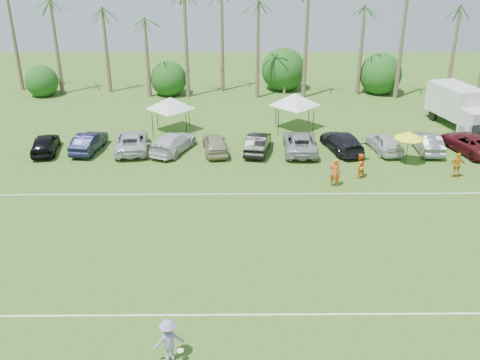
{
  "coord_description": "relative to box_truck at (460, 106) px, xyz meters",
  "views": [
    {
      "loc": [
        0.9,
        -16.74,
        15.04
      ],
      "look_at": [
        1.15,
        12.67,
        1.6
      ],
      "focal_mm": 40.0,
      "sensor_mm": 36.0,
      "label": 1
    }
  ],
  "objects": [
    {
      "name": "parked_car_1",
      "position": [
        -30.43,
        -5.54,
        -1.09
      ],
      "size": [
        2.11,
        4.58,
        1.46
      ],
      "primitive_type": "imported",
      "rotation": [
        0.0,
        0.0,
        3.01
      ],
      "color": "black",
      "rests_on": "ground"
    },
    {
      "name": "sideline_player_b",
      "position": [
        -10.78,
        -10.71,
        -0.95
      ],
      "size": [
        1.04,
        0.95,
        1.74
      ],
      "primitive_type": "imported",
      "rotation": [
        0.0,
        0.0,
        3.57
      ],
      "color": "orange",
      "rests_on": "ground"
    },
    {
      "name": "sideline_player_c",
      "position": [
        -4.13,
        -10.72,
        -0.93
      ],
      "size": [
        1.1,
        0.58,
        1.79
      ],
      "primitive_type": "imported",
      "rotation": [
        0.0,
        0.0,
        3.0
      ],
      "color": "orange",
      "rests_on": "ground"
    },
    {
      "name": "parked_car_10",
      "position": [
        -1.35,
        -5.93,
        -1.09
      ],
      "size": [
        3.78,
        5.71,
        1.46
      ],
      "primitive_type": "imported",
      "rotation": [
        0.0,
        0.0,
        3.42
      ],
      "color": "#501318",
      "rests_on": "ground"
    },
    {
      "name": "market_umbrella",
      "position": [
        -6.83,
        -8.22,
        0.36
      ],
      "size": [
        2.18,
        2.18,
        2.43
      ],
      "color": "black",
      "rests_on": "ground"
    },
    {
      "name": "frisbee_player",
      "position": [
        -21.78,
        -27.89,
        -0.89
      ],
      "size": [
        1.38,
        1.08,
        1.87
      ],
      "rotation": [
        0.0,
        0.0,
        3.5
      ],
      "color": "#8880B6",
      "rests_on": "ground"
    },
    {
      "name": "palm_tree_2",
      "position": [
        -32.08,
        10.77,
        7.39
      ],
      "size": [
        2.4,
        2.4,
        10.9
      ],
      "color": "brown",
      "rests_on": "ground"
    },
    {
      "name": "sideline_player_a",
      "position": [
        -12.69,
        -12.04,
        -0.84
      ],
      "size": [
        0.82,
        0.66,
        1.96
      ],
      "primitive_type": "imported",
      "rotation": [
        0.0,
        0.0,
        2.85
      ],
      "color": "#DD4D18",
      "rests_on": "ground"
    },
    {
      "name": "parked_car_5",
      "position": [
        -17.51,
        -5.92,
        -1.09
      ],
      "size": [
        2.36,
        4.63,
        1.46
      ],
      "primitive_type": "imported",
      "rotation": [
        0.0,
        0.0,
        2.95
      ],
      "color": "black",
      "rests_on": "ground"
    },
    {
      "name": "palm_tree_1",
      "position": [
        -37.08,
        10.77,
        6.53
      ],
      "size": [
        2.4,
        2.4,
        9.9
      ],
      "color": "brown",
      "rests_on": "ground"
    },
    {
      "name": "palm_tree_8",
      "position": [
        -7.08,
        10.77,
        5.66
      ],
      "size": [
        2.4,
        2.4,
        8.9
      ],
      "color": "brown",
      "rests_on": "ground"
    },
    {
      "name": "parked_car_2",
      "position": [
        -27.2,
        -5.45,
        -1.09
      ],
      "size": [
        3.11,
        5.52,
        1.46
      ],
      "primitive_type": "imported",
      "rotation": [
        0.0,
        0.0,
        3.28
      ],
      "color": "silver",
      "rests_on": "ground"
    },
    {
      "name": "canopy_tent_left",
      "position": [
        -24.6,
        -1.03,
        1.13
      ],
      "size": [
        4.26,
        4.26,
        3.45
      ],
      "color": "black",
      "rests_on": "ground"
    },
    {
      "name": "parked_car_7",
      "position": [
        -11.05,
        -5.62,
        -1.09
      ],
      "size": [
        3.13,
        5.35,
        1.46
      ],
      "primitive_type": "imported",
      "rotation": [
        0.0,
        0.0,
        3.37
      ],
      "color": "black",
      "rests_on": "ground"
    },
    {
      "name": "parked_car_3",
      "position": [
        -23.97,
        -5.68,
        -1.09
      ],
      "size": [
        3.72,
        5.42,
        1.46
      ],
      "primitive_type": "imported",
      "rotation": [
        0.0,
        0.0,
        2.77
      ],
      "color": "silver",
      "rests_on": "ground"
    },
    {
      "name": "ground",
      "position": [
        -20.08,
        -27.23,
        -1.82
      ],
      "size": [
        120.0,
        120.0,
        0.0
      ],
      "primitive_type": "plane",
      "color": "#355C1B",
      "rests_on": "ground"
    },
    {
      "name": "palm_tree_10",
      "position": [
        2.92,
        10.77,
        7.39
      ],
      "size": [
        2.4,
        2.4,
        10.9
      ],
      "color": "brown",
      "rests_on": "ground"
    },
    {
      "name": "parked_car_9",
      "position": [
        -4.58,
        -5.86,
        -1.09
      ],
      "size": [
        1.7,
        4.47,
        1.46
      ],
      "primitive_type": "imported",
      "rotation": [
        0.0,
        0.0,
        3.1
      ],
      "color": "slate",
      "rests_on": "ground"
    },
    {
      "name": "canopy_tent_right",
      "position": [
        -14.21,
        -0.42,
        1.27
      ],
      "size": [
        4.46,
        4.46,
        3.61
      ],
      "color": "black",
      "rests_on": "ground"
    },
    {
      "name": "bush_tree_3",
      "position": [
        -4.08,
        11.77,
        -0.02
      ],
      "size": [
        4.0,
        4.0,
        4.0
      ],
      "color": "brown",
      "rests_on": "ground"
    },
    {
      "name": "bush_tree_1",
      "position": [
        -26.08,
        11.77,
        -0.02
      ],
      "size": [
        4.0,
        4.0,
        4.0
      ],
      "color": "brown",
      "rests_on": "ground"
    },
    {
      "name": "bush_tree_0",
      "position": [
        -39.08,
        11.77,
        -0.02
      ],
      "size": [
        4.0,
        4.0,
        4.0
      ],
      "color": "brown",
      "rests_on": "ground"
    },
    {
      "name": "box_truck",
      "position": [
        0.0,
        0.0,
        0.0
      ],
      "size": [
        4.09,
        7.02,
        3.41
      ],
      "rotation": [
        0.0,
        0.0,
        0.26
      ],
      "color": "silver",
      "rests_on": "ground"
    },
    {
      "name": "palm_tree_0",
      "position": [
        -42.08,
        10.77,
        5.66
      ],
      "size": [
        2.4,
        2.4,
        8.9
      ],
      "color": "brown",
      "rests_on": "ground"
    },
    {
      "name": "parked_car_6",
      "position": [
        -14.28,
        -5.82,
        -1.09
      ],
      "size": [
        2.62,
        5.33,
        1.46
      ],
      "primitive_type": "imported",
      "rotation": [
        0.0,
        0.0,
        3.1
      ],
      "color": "#9A9B9E",
      "rests_on": "ground"
    },
    {
      "name": "parked_car_0",
      "position": [
        -33.66,
        -5.84,
        -1.09
      ],
      "size": [
        2.31,
        4.48,
        1.46
      ],
      "primitive_type": "imported",
      "rotation": [
        0.0,
        0.0,
        3.28
      ],
      "color": "black",
      "rests_on": "ground"
    },
    {
      "name": "bush_tree_2",
      "position": [
        -14.08,
        11.77,
        -0.02
      ],
      "size": [
        4.0,
        4.0,
        4.0
      ],
      "color": "brown",
      "rests_on": "ground"
    },
    {
      "name": "palm_tree_6",
      "position": [
        -16.08,
        10.77,
        7.39
      ],
      "size": [
        2.4,
        2.4,
        10.9
      ],
      "color": "brown",
      "rests_on": "ground"
    },
    {
      "name": "field_lines",
      "position": [
        -20.08,
        -19.23,
        -1.82
      ],
      "size": [
        80.0,
        12.1,
        0.01
      ],
      "color": "white",
      "rests_on": "ground"
    },
    {
      "name": "parked_car_8",
      "position": [
        -7.81,
        -5.83,
        -1.09
      ],
      "size": [
        2.28,
        4.47,
        1.46
      ],
      "primitive_type": "imported",
      "rotation": [
        0.0,
        0.0,
        3.28
      ],
      "color": "silver",
      "rests_on": "ground"
    },
    {
      "name": "palm_tree_4",
      "position": [
        -24.08,
        10.77,
        5.66
      ],
      "size": [
        2.4,
        2.4,
        8.9
      ],
      "color": "brown",
      "rests_on": "ground"
    },
    {
      "name": "palm_tree_5",
      "position": [
        -20.08,
        10.77,
        6.53
      ],
      "size": [
        2.4,
        2.4,
        9.9
      ],
      "color": "brown",
      "rests_on": "ground"
    },
    {
      "name": "palm_tree_9",
      "position": [
        -2.08,
        10.77,
        6.53
      ],
      "size": [
        2.4,
        2.4,
        9.9
      ],
      "color": "brown",
      "rests_on": "ground"
    },
    {
      "name": "parked_car_4",
      "position": [
        -20.74,
        -5.97,
        -1.09
      ],
      "size": [
        2.3,
        4.47,
        1.46
      ],
      "primitive_type": "imported",
      "rotation": [
        0.0,
        0.0,
        3.28
      ],
      "color": "tan",
      "rests_on": "ground"
    }
  ]
}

